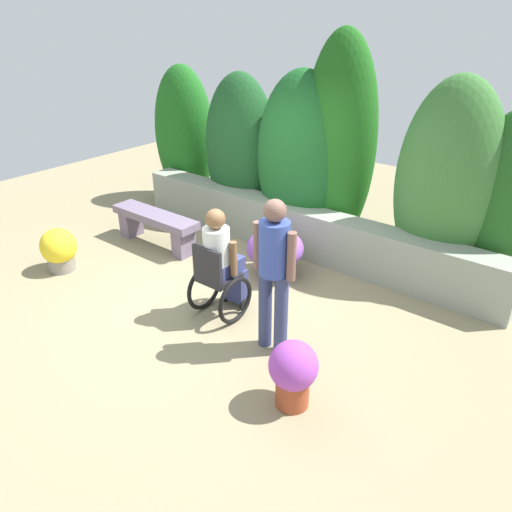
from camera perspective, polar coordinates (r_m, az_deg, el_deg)
The scene contains 9 objects.
ground_plane at distance 6.03m, azimuth -4.07°, elevation -5.23°, with size 13.47×13.47×0.00m, color gray.
stone_retaining_wall at distance 7.08m, azimuth 5.16°, elevation 3.05°, with size 5.85×0.40×0.70m, color gray.
hedge_backdrop at distance 7.27m, azimuth 6.27°, elevation 11.42°, with size 6.43×1.14×3.03m.
stone_bench at distance 7.43m, azimuth -11.72°, elevation 3.73°, with size 1.53×0.36×0.51m.
person_in_wheelchair at distance 5.49m, azimuth -4.17°, elevation -1.24°, with size 0.53×0.66×1.33m.
person_standing_companion at distance 4.73m, azimuth 2.11°, elevation -1.37°, with size 0.49×0.30×1.67m.
flower_pot_purple_near at distance 4.40m, azimuth 4.38°, elevation -13.38°, with size 0.44×0.44×0.67m.
flower_pot_terracotta_by_wall at distance 6.41m, azimuth 2.23°, elevation 0.57°, with size 0.76×0.76×0.65m.
flower_pot_red_accent at distance 7.09m, azimuth -22.11°, elevation 0.70°, with size 0.48×0.48×0.61m.
Camera 1 is at (3.47, -3.74, 3.21)m, focal length 34.07 mm.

